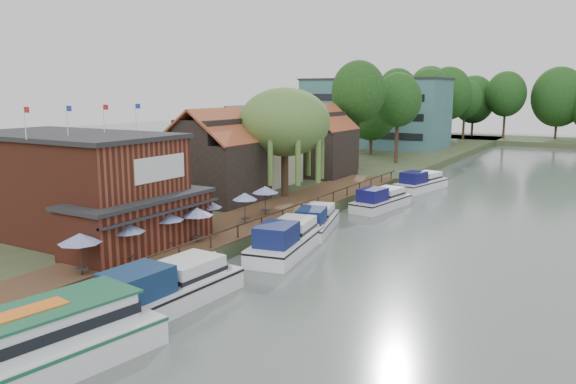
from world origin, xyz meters
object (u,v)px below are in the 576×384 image
Objects in this scene: umbrella_5 at (245,208)px; umbrella_1 at (128,242)px; cruiser_2 at (316,218)px; hotel_block at (375,112)px; cottage_b at (249,145)px; umbrella_2 at (167,230)px; umbrella_4 at (208,216)px; cruiser_0 at (167,283)px; cruiser_1 at (287,236)px; cottage_c at (320,140)px; umbrella_0 at (81,254)px; willow at (285,143)px; swan at (86,342)px; pub at (90,187)px; umbrella_3 at (197,225)px; tour_boat at (3,353)px; umbrella_6 at (265,201)px; cruiser_3 at (381,197)px; cruiser_4 at (421,180)px; cottage_a at (215,156)px.

umbrella_1 is at bearing -91.57° from umbrella_5.
hotel_block is at bearing 91.83° from cruiser_2.
umbrella_2 is at bearing -67.18° from cottage_b.
umbrella_4 is (-0.30, 7.90, 0.00)m from umbrella_1.
cruiser_0 is 11.60m from cruiser_1.
umbrella_1 and umbrella_4 have the same top height.
cottage_c is 37.46m from umbrella_1.
umbrella_5 is (0.71, 14.68, 0.00)m from umbrella_0.
umbrella_2 is (-0.07, 3.46, 0.00)m from umbrella_1.
cottage_b is 1.06× the size of cruiser_2.
willow reaches higher than swan.
cottage_b reaches higher than umbrella_0.
umbrella_3 is at bearing 21.05° from pub.
umbrella_0 is at bearing -90.43° from umbrella_4.
tour_boat is at bearing -86.98° from swan.
umbrella_0 is 14.69m from umbrella_5.
umbrella_3 is (0.78, 2.04, 0.00)m from umbrella_2.
willow reaches higher than umbrella_6.
cottage_b is at bearing -175.36° from cruiser_3.
umbrella_0 is (13.93, -76.85, -4.86)m from hotel_block.
willow reaches higher than tour_boat.
cruiser_4 is at bearing 97.05° from cruiser_3.
cottage_a is 14.98m from umbrella_3.
umbrella_5 is 19.70m from swan.
cottage_b is at bearing 123.33° from umbrella_5.
pub reaches higher than umbrella_5.
cruiser_2 is (14.42, -11.69, -4.16)m from cottage_b.
willow is 18.08m from umbrella_3.
hotel_block reaches higher than swan.
umbrella_3 is 5.40× the size of swan.
cruiser_0 is at bearing -62.21° from umbrella_4.
umbrella_4 is 9.40m from cruiser_2.
willow is 1.03× the size of cruiser_1.
cruiser_1 is (4.57, 4.05, -1.05)m from umbrella_3.
willow is at bearing 104.60° from swan.
umbrella_4 is at bearing -63.29° from cottage_b.
pub is at bearing -158.95° from umbrella_3.
umbrella_1 is 39.28m from cruiser_4.
cottage_b is at bearing 112.82° from umbrella_2.
umbrella_2 is 5.40× the size of swan.
umbrella_1 is at bearing -82.96° from willow.
cruiser_3 is (5.12, 15.31, -1.20)m from umbrella_5.
umbrella_5 is at bearing 111.08° from tour_boat.
tour_boat reaches higher than cruiser_0.
umbrella_3 reaches higher than cruiser_2.
umbrella_3 is (7.02, 2.70, -2.36)m from pub.
cottage_c is (4.00, 9.00, 0.00)m from cottage_b.
umbrella_3 is at bearing -77.60° from hotel_block.
hotel_block reaches higher than willow.
pub reaches higher than cruiser_1.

